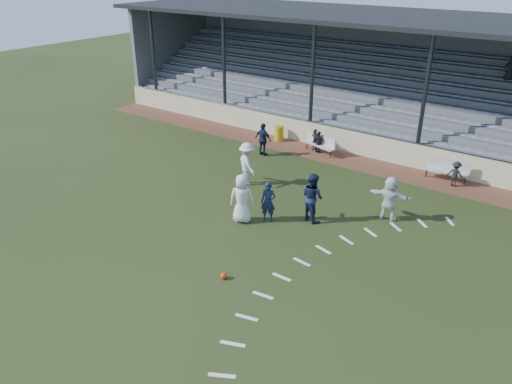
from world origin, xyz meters
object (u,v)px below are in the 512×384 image
trash_bin (279,133)px  bench_right (447,168)px  football (224,276)px  player_navy_lead (268,202)px  bench_left (320,142)px  player_white_lead (242,199)px

trash_bin → bench_right: bearing=0.1°
football → player_navy_lead: size_ratio=0.14×
bench_left → bench_right: (6.48, 0.34, 0.00)m
trash_bin → player_white_lead: player_white_lead is taller
player_white_lead → football: bearing=91.1°
bench_right → player_white_lead: player_white_lead is taller
trash_bin → player_navy_lead: bearing=-58.9°
bench_right → player_navy_lead: player_navy_lead is taller
bench_right → trash_bin: bearing=174.2°
football → player_white_lead: bearing=118.7°
bench_right → football: size_ratio=9.27×
bench_left → bench_right: size_ratio=1.00×
bench_right → football: bearing=-111.4°
trash_bin → player_white_lead: bearing=-64.9°
bench_right → football: (-3.35, -12.11, -0.47)m
player_white_lead → trash_bin: bearing=-92.5°
football → player_white_lead: size_ratio=0.11×
player_white_lead → bench_left: bearing=-109.0°
bench_left → trash_bin: 2.81m
player_navy_lead → bench_right: bearing=40.2°
trash_bin → football: size_ratio=3.85×
football → player_navy_lead: (-1.09, 4.06, 0.70)m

